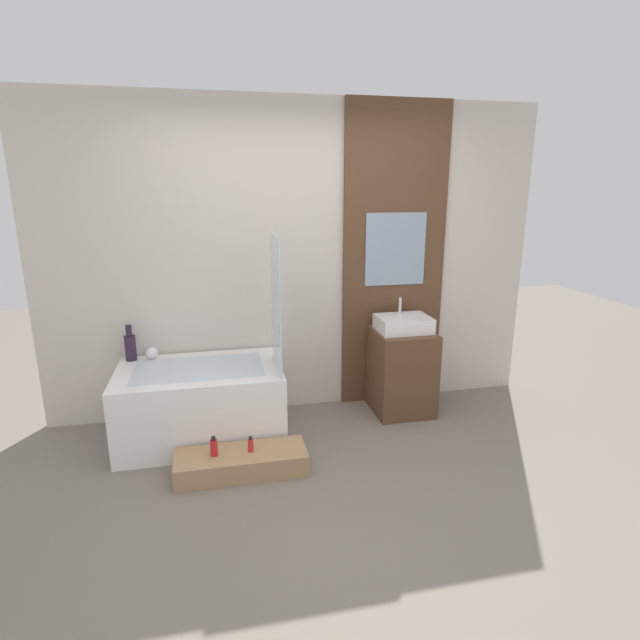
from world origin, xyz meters
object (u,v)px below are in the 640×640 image
Objects in this scene: sink at (403,324)px; bottle_soap_secondary at (251,445)px; vase_round_light at (152,353)px; bottle_soap_primary at (214,447)px; bathtub at (201,402)px; wooden_step_bench at (241,462)px; vase_tall_dark at (130,346)px.

sink is 3.96× the size of bottle_soap_secondary.
sink is at bearing -4.86° from vase_round_light.
bottle_soap_secondary is (0.25, 0.00, -0.01)m from bottle_soap_primary.
bathtub is 0.60m from bottle_soap_primary.
vase_tall_dark is (-0.79, 0.89, 0.61)m from wooden_step_bench.
vase_round_light is (-2.06, 0.18, -0.17)m from sink.
wooden_step_bench is 6.44× the size of bottle_soap_primary.
bottle_soap_primary is at bearing 180.00° from bottle_soap_secondary.
vase_tall_dark is 1.18m from bottle_soap_primary.
bottle_soap_primary is at bearing -81.65° from bathtub.
wooden_step_bench is 1.33m from vase_tall_dark.
bottle_soap_primary is (0.09, -0.58, -0.07)m from bathtub.
vase_round_light is at bearing 117.20° from bottle_soap_primary.
sink is at bearing 27.44° from bottle_soap_secondary.
sink is 1.52× the size of vase_tall_dark.
wooden_step_bench is 0.14m from bottle_soap_secondary.
sink reaches higher than bottle_soap_secondary.
bathtub is 12.98× the size of vase_round_light.
vase_tall_dark is at bearing 178.37° from vase_round_light.
bottle_soap_secondary is (0.07, 0.00, 0.12)m from wooden_step_bench.
wooden_step_bench is (0.26, -0.58, -0.21)m from bathtub.
sink is 1.85m from bottle_soap_primary.
vase_tall_dark reaches higher than vase_round_light.
wooden_step_bench is 9.39× the size of vase_round_light.
bottle_soap_secondary is (0.86, -0.89, -0.49)m from vase_tall_dark.
sink is at bearing -4.63° from vase_tall_dark.
bottle_soap_secondary is (0.33, -0.58, -0.09)m from bathtub.
vase_round_light is (-0.37, 0.30, 0.33)m from bathtub.
vase_tall_dark reaches higher than bottle_soap_primary.
vase_tall_dark is 1.32m from bottle_soap_secondary.
bottle_soap_primary reaches higher than bottle_soap_secondary.
sink is 4.60× the size of vase_round_light.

